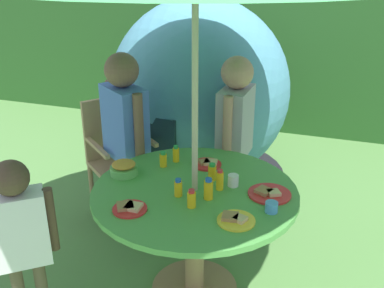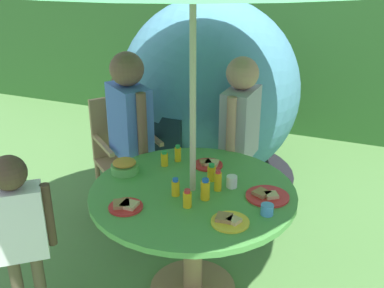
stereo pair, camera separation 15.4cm
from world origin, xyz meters
TOP-DOWN VIEW (x-y plane):
  - hedge_backdrop at (0.00, 3.31)m, footprint 9.00×0.70m
  - garden_table at (0.00, 0.00)m, footprint 1.23×1.23m
  - wooden_chair at (-0.91, 0.75)m, footprint 0.63×0.63m
  - dome_tent at (-0.49, 1.64)m, footprint 2.00×2.00m
  - child_in_grey_shirt at (0.05, 0.83)m, footprint 0.23×0.46m
  - child_in_blue_shirt at (-0.69, 0.51)m, footprint 0.42×0.38m
  - child_in_white_shirt at (-0.77, -0.61)m, footprint 0.32×0.30m
  - snack_bowl at (-0.48, 0.05)m, footprint 0.17×0.17m
  - plate_back_edge at (-0.27, -0.33)m, footprint 0.19×0.19m
  - plate_near_right at (0.31, -0.26)m, footprint 0.20×0.20m
  - plate_far_right at (-0.02, 0.34)m, footprint 0.19×0.19m
  - plate_center_front at (0.43, 0.07)m, footprint 0.25×0.25m
  - juice_bottle_near_left at (0.06, 0.15)m, footprint 0.05×0.05m
  - juice_bottle_far_left at (-0.24, 0.33)m, footprint 0.04×0.04m
  - juice_bottle_center_back at (-0.29, 0.23)m, footprint 0.05×0.05m
  - juice_bottle_mid_left at (0.14, 0.05)m, footprint 0.04×0.04m
  - juice_bottle_mid_right at (0.11, -0.08)m, footprint 0.05×0.05m
  - juice_bottle_front_edge at (0.04, -0.19)m, footprint 0.05×0.05m
  - juice_bottle_spot_a at (-0.07, -0.10)m, footprint 0.05×0.05m
  - cup_near at (0.47, -0.11)m, footprint 0.07×0.07m
  - cup_far at (0.20, 0.12)m, footprint 0.07×0.07m

SIDE VIEW (x-z plane):
  - wooden_chair at x=-0.91m, z-range 0.06..1.03m
  - garden_table at x=0.00m, z-range 0.21..0.96m
  - child_in_white_shirt at x=-0.77m, z-range 0.15..1.26m
  - plate_center_front at x=0.43m, z-range 0.75..0.78m
  - plate_near_right at x=0.31m, z-range 0.75..0.78m
  - plate_far_right at x=-0.02m, z-range 0.75..0.78m
  - plate_back_edge at x=-0.27m, z-range 0.75..0.78m
  - cup_near at x=0.47m, z-range 0.75..0.81m
  - cup_far at x=0.20m, z-range 0.75..0.82m
  - snack_bowl at x=-0.48m, z-range 0.75..0.84m
  - juice_bottle_center_back at x=-0.29m, z-range 0.75..0.85m
  - juice_bottle_front_edge at x=0.04m, z-range 0.75..0.86m
  - juice_bottle_spot_a at x=-0.07m, z-range 0.75..0.86m
  - juice_bottle_near_left at x=0.06m, z-range 0.75..0.86m
  - juice_bottle_far_left at x=-0.24m, z-range 0.75..0.86m
  - juice_bottle_mid_right at x=0.11m, z-range 0.75..0.88m
  - juice_bottle_mid_left at x=0.14m, z-range 0.75..0.88m
  - dome_tent at x=-0.49m, z-range -0.01..1.69m
  - child_in_grey_shirt at x=0.05m, z-range 0.19..1.57m
  - child_in_blue_shirt at x=-0.69m, z-range 0.20..1.62m
  - hedge_backdrop at x=0.00m, z-range 0.00..1.95m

